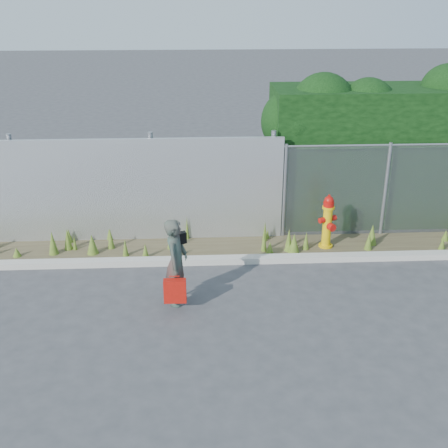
% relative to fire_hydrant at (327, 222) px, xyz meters
% --- Properties ---
extents(ground, '(80.00, 80.00, 0.00)m').
position_rel_fire_hydrant_xyz_m(ground, '(-1.86, -2.39, -0.56)').
color(ground, '#3C3C3F').
rests_on(ground, ground).
extents(curb, '(16.00, 0.22, 0.12)m').
position_rel_fire_hydrant_xyz_m(curb, '(-1.86, -0.59, -0.50)').
color(curb, '#B0AC9F').
rests_on(curb, ground).
extents(weed_strip, '(16.00, 1.24, 0.55)m').
position_rel_fire_hydrant_xyz_m(weed_strip, '(-1.94, 0.05, -0.43)').
color(weed_strip, '#4B402A').
rests_on(weed_strip, ground).
extents(corrugated_fence, '(8.50, 0.21, 2.30)m').
position_rel_fire_hydrant_xyz_m(corrugated_fence, '(-5.11, 0.62, 0.54)').
color(corrugated_fence, '#ADB0B4').
rests_on(corrugated_fence, ground).
extents(chainlink_fence, '(6.50, 0.07, 2.05)m').
position_rel_fire_hydrant_xyz_m(chainlink_fence, '(2.39, 0.61, 0.47)').
color(chainlink_fence, gray).
rests_on(chainlink_fence, ground).
extents(hedge, '(7.58, 1.95, 3.73)m').
position_rel_fire_hydrant_xyz_m(hedge, '(2.63, 1.66, 1.35)').
color(hedge, black).
rests_on(hedge, ground).
extents(fire_hydrant, '(0.39, 0.35, 1.16)m').
position_rel_fire_hydrant_xyz_m(fire_hydrant, '(0.00, 0.00, 0.00)').
color(fire_hydrant, '#DEB10B').
rests_on(fire_hydrant, ground).
extents(woman, '(0.48, 0.63, 1.53)m').
position_rel_fire_hydrant_xyz_m(woman, '(-3.01, -2.01, 0.21)').
color(woman, '#106956').
rests_on(woman, ground).
extents(red_tote_bag, '(0.37, 0.14, 0.48)m').
position_rel_fire_hydrant_xyz_m(red_tote_bag, '(-3.03, -2.31, -0.17)').
color(red_tote_bag, '#A01209').
extents(black_shoulder_bag, '(0.26, 0.11, 0.19)m').
position_rel_fire_hydrant_xyz_m(black_shoulder_bag, '(-2.96, -1.86, 0.57)').
color(black_shoulder_bag, black).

